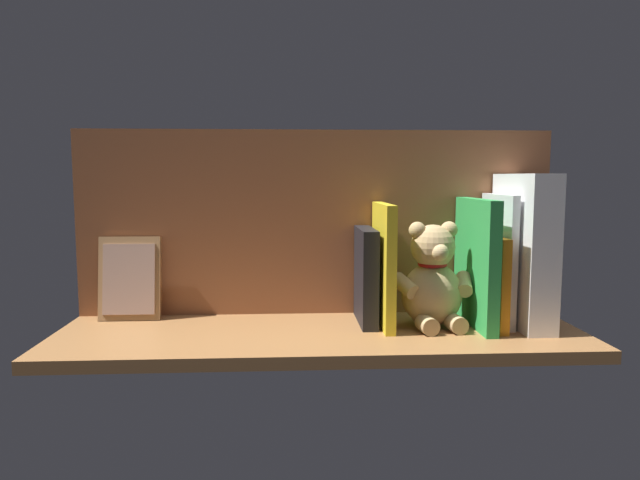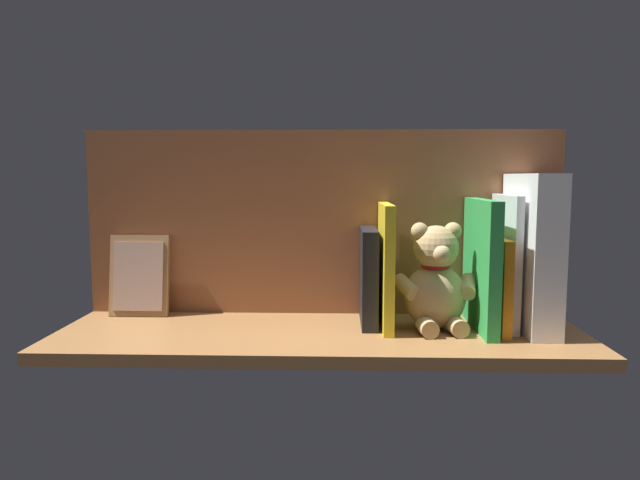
{
  "view_description": "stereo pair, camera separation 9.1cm",
  "coord_description": "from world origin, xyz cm",
  "px_view_note": "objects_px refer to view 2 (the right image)",
  "views": [
    {
      "loc": [
        5.63,
        101.65,
        27.76
      ],
      "look_at": [
        0.0,
        0.0,
        16.5
      ],
      "focal_mm": 32.08,
      "sensor_mm": 36.0,
      "label": 1
    },
    {
      "loc": [
        -3.43,
        101.75,
        27.76
      ],
      "look_at": [
        0.0,
        0.0,
        16.5
      ],
      "focal_mm": 32.08,
      "sensor_mm": 36.0,
      "label": 2
    }
  ],
  "objects_px": {
    "teddy_bear": "(436,282)",
    "picture_frame_leaning": "(139,276)",
    "book_0": "(505,261)",
    "dictionary_thick_white": "(532,252)"
  },
  "relations": [
    {
      "from": "teddy_bear",
      "to": "picture_frame_leaning",
      "type": "distance_m",
      "value": 0.58
    },
    {
      "from": "book_0",
      "to": "teddy_bear",
      "type": "height_order",
      "value": "book_0"
    },
    {
      "from": "picture_frame_leaning",
      "to": "dictionary_thick_white",
      "type": "bearing_deg",
      "value": 174.12
    },
    {
      "from": "dictionary_thick_white",
      "to": "teddy_bear",
      "type": "relative_size",
      "value": 1.45
    },
    {
      "from": "book_0",
      "to": "picture_frame_leaning",
      "type": "relative_size",
      "value": 1.5
    },
    {
      "from": "book_0",
      "to": "teddy_bear",
      "type": "relative_size",
      "value": 1.25
    },
    {
      "from": "picture_frame_leaning",
      "to": "teddy_bear",
      "type": "bearing_deg",
      "value": 171.6
    },
    {
      "from": "picture_frame_leaning",
      "to": "book_0",
      "type": "bearing_deg",
      "value": 175.33
    },
    {
      "from": "dictionary_thick_white",
      "to": "picture_frame_leaning",
      "type": "xyz_separation_m",
      "value": [
        0.75,
        -0.08,
        -0.06
      ]
    },
    {
      "from": "dictionary_thick_white",
      "to": "picture_frame_leaning",
      "type": "height_order",
      "value": "dictionary_thick_white"
    }
  ]
}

